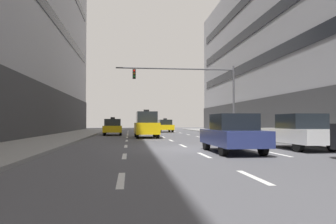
{
  "coord_description": "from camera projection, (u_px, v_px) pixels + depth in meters",
  "views": [
    {
      "loc": [
        -2.84,
        -15.25,
        1.27
      ],
      "look_at": [
        0.66,
        14.33,
        2.18
      ],
      "focal_mm": 34.89,
      "sensor_mm": 36.0,
      "label": 1
    }
  ],
  "objects": [
    {
      "name": "ground_plane",
      "position": [
        190.0,
        149.0,
        15.43
      ],
      "size": [
        120.0,
        120.0,
        0.0
      ],
      "primitive_type": "plane",
      "color": "#515156"
    },
    {
      "name": "sidewalk_left",
      "position": [
        12.0,
        149.0,
        14.49
      ],
      "size": [
        4.0,
        80.0,
        0.14
      ],
      "primitive_type": "cube",
      "color": "gray",
      "rests_on": "ground"
    },
    {
      "name": "lane_stripe_l1_s2",
      "position": [
        121.0,
        180.0,
        7.14
      ],
      "size": [
        0.16,
        2.0,
        0.01
      ],
      "primitive_type": "cube",
      "color": "silver",
      "rests_on": "ground"
    },
    {
      "name": "lane_stripe_l1_s3",
      "position": [
        124.0,
        156.0,
        12.1
      ],
      "size": [
        0.16,
        2.0,
        0.01
      ],
      "primitive_type": "cube",
      "color": "silver",
      "rests_on": "ground"
    },
    {
      "name": "lane_stripe_l1_s4",
      "position": [
        126.0,
        146.0,
        17.06
      ],
      "size": [
        0.16,
        2.0,
        0.01
      ],
      "primitive_type": "cube",
      "color": "silver",
      "rests_on": "ground"
    },
    {
      "name": "lane_stripe_l1_s5",
      "position": [
        127.0,
        141.0,
        22.03
      ],
      "size": [
        0.16,
        2.0,
        0.01
      ],
      "primitive_type": "cube",
      "color": "silver",
      "rests_on": "ground"
    },
    {
      "name": "lane_stripe_l1_s6",
      "position": [
        127.0,
        137.0,
        26.99
      ],
      "size": [
        0.16,
        2.0,
        0.01
      ],
      "primitive_type": "cube",
      "color": "silver",
      "rests_on": "ground"
    },
    {
      "name": "lane_stripe_l1_s7",
      "position": [
        128.0,
        135.0,
        31.95
      ],
      "size": [
        0.16,
        2.0,
        0.01
      ],
      "primitive_type": "cube",
      "color": "silver",
      "rests_on": "ground"
    },
    {
      "name": "lane_stripe_l1_s8",
      "position": [
        128.0,
        133.0,
        36.92
      ],
      "size": [
        0.16,
        2.0,
        0.01
      ],
      "primitive_type": "cube",
      "color": "silver",
      "rests_on": "ground"
    },
    {
      "name": "lane_stripe_l1_s9",
      "position": [
        128.0,
        132.0,
        41.88
      ],
      "size": [
        0.16,
        2.0,
        0.01
      ],
      "primitive_type": "cube",
      "color": "silver",
      "rests_on": "ground"
    },
    {
      "name": "lane_stripe_l1_s10",
      "position": [
        128.0,
        131.0,
        46.84
      ],
      "size": [
        0.16,
        2.0,
        0.01
      ],
      "primitive_type": "cube",
      "color": "silver",
      "rests_on": "ground"
    },
    {
      "name": "lane_stripe_l2_s2",
      "position": [
        254.0,
        177.0,
        7.49
      ],
      "size": [
        0.16,
        2.0,
        0.01
      ],
      "primitive_type": "cube",
      "color": "silver",
      "rests_on": "ground"
    },
    {
      "name": "lane_stripe_l2_s3",
      "position": [
        204.0,
        155.0,
        12.46
      ],
      "size": [
        0.16,
        2.0,
        0.01
      ],
      "primitive_type": "cube",
      "color": "silver",
      "rests_on": "ground"
    },
    {
      "name": "lane_stripe_l2_s4",
      "position": [
        183.0,
        146.0,
        17.42
      ],
      "size": [
        0.16,
        2.0,
        0.01
      ],
      "primitive_type": "cube",
      "color": "silver",
      "rests_on": "ground"
    },
    {
      "name": "lane_stripe_l2_s5",
      "position": [
        171.0,
        140.0,
        22.38
      ],
      "size": [
        0.16,
        2.0,
        0.01
      ],
      "primitive_type": "cube",
      "color": "silver",
      "rests_on": "ground"
    },
    {
      "name": "lane_stripe_l2_s6",
      "position": [
        163.0,
        137.0,
        27.34
      ],
      "size": [
        0.16,
        2.0,
        0.01
      ],
      "primitive_type": "cube",
      "color": "silver",
      "rests_on": "ground"
    },
    {
      "name": "lane_stripe_l2_s7",
      "position": [
        158.0,
        135.0,
        32.31
      ],
      "size": [
        0.16,
        2.0,
        0.01
      ],
      "primitive_type": "cube",
      "color": "silver",
      "rests_on": "ground"
    },
    {
      "name": "lane_stripe_l2_s8",
      "position": [
        154.0,
        133.0,
        37.27
      ],
      "size": [
        0.16,
        2.0,
        0.01
      ],
      "primitive_type": "cube",
      "color": "silver",
      "rests_on": "ground"
    },
    {
      "name": "lane_stripe_l2_s9",
      "position": [
        151.0,
        132.0,
        42.23
      ],
      "size": [
        0.16,
        2.0,
        0.01
      ],
      "primitive_type": "cube",
      "color": "silver",
      "rests_on": "ground"
    },
    {
      "name": "lane_stripe_l2_s10",
      "position": [
        149.0,
        131.0,
        47.2
      ],
      "size": [
        0.16,
        2.0,
        0.01
      ],
      "primitive_type": "cube",
      "color": "silver",
      "rests_on": "ground"
    },
    {
      "name": "lane_stripe_l3_s3",
      "position": [
        279.0,
        154.0,
        12.81
      ],
      "size": [
        0.16,
        2.0,
        0.01
      ],
      "primitive_type": "cube",
      "color": "silver",
      "rests_on": "ground"
    },
    {
      "name": "lane_stripe_l3_s4",
      "position": [
        238.0,
        145.0,
        17.77
      ],
      "size": [
        0.16,
        2.0,
        0.01
      ],
      "primitive_type": "cube",
      "color": "silver",
      "rests_on": "ground"
    },
    {
      "name": "lane_stripe_l3_s5",
      "position": [
        214.0,
        140.0,
        22.74
      ],
      "size": [
        0.16,
        2.0,
        0.01
      ],
      "primitive_type": "cube",
      "color": "silver",
      "rests_on": "ground"
    },
    {
      "name": "lane_stripe_l3_s6",
      "position": [
        199.0,
        137.0,
        27.7
      ],
      "size": [
        0.16,
        2.0,
        0.01
      ],
      "primitive_type": "cube",
      "color": "silver",
      "rests_on": "ground"
    },
    {
      "name": "lane_stripe_l3_s7",
      "position": [
        188.0,
        135.0,
        32.66
      ],
      "size": [
        0.16,
        2.0,
        0.01
      ],
      "primitive_type": "cube",
      "color": "silver",
      "rests_on": "ground"
    },
    {
      "name": "lane_stripe_l3_s8",
      "position": [
        180.0,
        133.0,
        37.63
      ],
      "size": [
        0.16,
        2.0,
        0.01
      ],
      "primitive_type": "cube",
      "color": "silver",
      "rests_on": "ground"
    },
    {
      "name": "lane_stripe_l3_s9",
      "position": [
        175.0,
        132.0,
        42.59
      ],
      "size": [
        0.16,
        2.0,
        0.01
      ],
      "primitive_type": "cube",
      "color": "silver",
      "rests_on": "ground"
    },
    {
      "name": "lane_stripe_l3_s10",
      "position": [
        170.0,
        131.0,
        47.55
      ],
      "size": [
        0.16,
        2.0,
        0.01
      ],
      "primitive_type": "cube",
      "color": "silver",
      "rests_on": "ground"
    },
    {
      "name": "taxi_driving_0",
      "position": [
        113.0,
        127.0,
        31.37
      ],
      "size": [
        1.85,
        4.2,
        1.73
      ],
      "color": "black",
      "rests_on": "ground"
    },
    {
      "name": "car_driving_1",
      "position": [
        233.0,
        134.0,
        13.49
      ],
      "size": [
        1.81,
        4.28,
        1.6
      ],
      "color": "black",
      "rests_on": "ground"
    },
    {
      "name": "taxi_driving_2",
      "position": [
        146.0,
        125.0,
        26.33
      ],
      "size": [
        1.9,
        4.36,
        2.27
      ],
      "color": "black",
      "rests_on": "ground"
    },
    {
      "name": "taxi_driving_3",
      "position": [
        165.0,
        126.0,
        40.75
      ],
      "size": [
        1.87,
        4.2,
        1.72
      ],
      "color": "black",
      "rests_on": "ground"
    },
    {
      "name": "car_parked_1",
      "position": [
        299.0,
        132.0,
        15.13
      ],
      "size": [
        1.94,
        4.42,
        1.64
      ],
      "color": "black",
      "rests_on": "ground"
    },
    {
      "name": "traffic_signal_0",
      "position": [
        197.0,
        85.0,
        28.86
      ],
      "size": [
        10.55,
        0.35,
        6.17
      ],
      "color": "#4C4C51",
      "rests_on": "sidewalk_right"
    },
    {
      "name": "pedestrian_0",
      "position": [
        307.0,
        126.0,
        19.18
      ],
      "size": [
        0.44,
        0.37,
        1.57
      ],
      "color": "brown",
      "rests_on": "sidewalk_right"
    },
    {
      "name": "pedestrian_1",
      "position": [
        248.0,
        124.0,
        31.26
      ],
      "size": [
        0.26,
        0.52,
        1.57
      ],
      "color": "#383D59",
      "rests_on": "sidewalk_right"
    }
  ]
}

